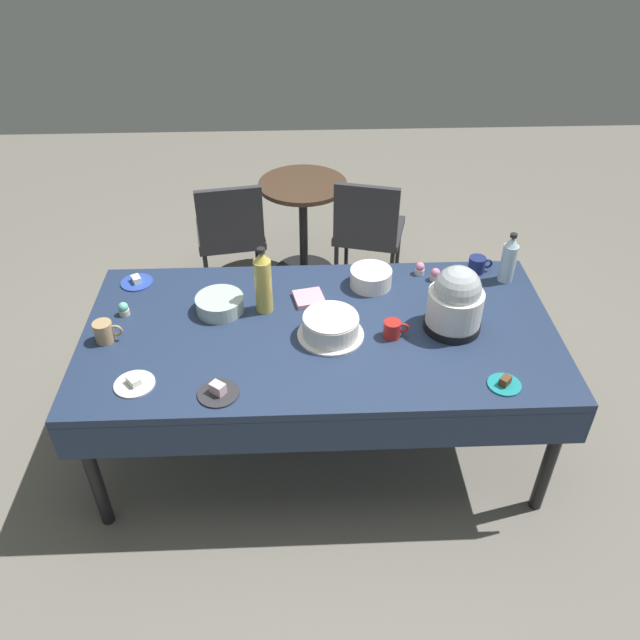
{
  "coord_description": "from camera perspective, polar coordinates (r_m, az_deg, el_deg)",
  "views": [
    {
      "loc": [
        -0.1,
        -2.31,
        2.57
      ],
      "look_at": [
        0.0,
        0.0,
        0.8
      ],
      "focal_mm": 35.54,
      "sensor_mm": 36.0,
      "label": 1
    }
  ],
  "objects": [
    {
      "name": "ground",
      "position": [
        3.46,
        0.0,
        -10.59
      ],
      "size": [
        9.0,
        9.0,
        0.0
      ],
      "primitive_type": "plane",
      "color": "slate"
    },
    {
      "name": "potluck_table",
      "position": [
        2.98,
        0.0,
        -1.71
      ],
      "size": [
        2.2,
        1.1,
        0.75
      ],
      "color": "navy",
      "rests_on": "ground"
    },
    {
      "name": "frosted_layer_cake",
      "position": [
        2.87,
        0.97,
        -0.6
      ],
      "size": [
        0.31,
        0.31,
        0.11
      ],
      "color": "silver",
      "rests_on": "potluck_table"
    },
    {
      "name": "slow_cooker",
      "position": [
        2.92,
        12.1,
        1.65
      ],
      "size": [
        0.26,
        0.26,
        0.33
      ],
      "color": "black",
      "rests_on": "potluck_table"
    },
    {
      "name": "glass_salad_bowl",
      "position": [
        3.07,
        -9.01,
        1.45
      ],
      "size": [
        0.23,
        0.23,
        0.08
      ],
      "primitive_type": "cylinder",
      "color": "#B2C6BC",
      "rests_on": "potluck_table"
    },
    {
      "name": "ceramic_snack_bowl",
      "position": [
        3.22,
        4.6,
        3.81
      ],
      "size": [
        0.21,
        0.21,
        0.09
      ],
      "primitive_type": "cylinder",
      "color": "silver",
      "rests_on": "potluck_table"
    },
    {
      "name": "dessert_plate_charcoal",
      "position": [
        2.64,
        -9.15,
        -6.38
      ],
      "size": [
        0.17,
        0.17,
        0.06
      ],
      "color": "#2D2D33",
      "rests_on": "potluck_table"
    },
    {
      "name": "dessert_plate_teal",
      "position": [
        2.76,
        16.28,
        -5.51
      ],
      "size": [
        0.14,
        0.14,
        0.04
      ],
      "color": "teal",
      "rests_on": "potluck_table"
    },
    {
      "name": "dessert_plate_white",
      "position": [
        2.76,
        -16.38,
        -5.48
      ],
      "size": [
        0.17,
        0.17,
        0.04
      ],
      "color": "white",
      "rests_on": "potluck_table"
    },
    {
      "name": "dessert_plate_cobalt",
      "position": [
        3.38,
        -16.18,
        3.34
      ],
      "size": [
        0.16,
        0.16,
        0.04
      ],
      "color": "#2D4CB2",
      "rests_on": "potluck_table"
    },
    {
      "name": "cupcake_mint",
      "position": [
        3.31,
        10.33,
        4.05
      ],
      "size": [
        0.05,
        0.05,
        0.07
      ],
      "color": "beige",
      "rests_on": "potluck_table"
    },
    {
      "name": "cupcake_berry",
      "position": [
        3.35,
        8.98,
        4.6
      ],
      "size": [
        0.05,
        0.05,
        0.07
      ],
      "color": "beige",
      "rests_on": "potluck_table"
    },
    {
      "name": "cupcake_vanilla",
      "position": [
        3.15,
        -17.27,
        0.95
      ],
      "size": [
        0.05,
        0.05,
        0.07
      ],
      "color": "beige",
      "rests_on": "potluck_table"
    },
    {
      "name": "soda_bottle_water",
      "position": [
        3.35,
        16.64,
        5.26
      ],
      "size": [
        0.08,
        0.08,
        0.27
      ],
      "color": "silver",
      "rests_on": "potluck_table"
    },
    {
      "name": "soda_bottle_ginger_ale",
      "position": [
        2.98,
        -5.15,
        3.44
      ],
      "size": [
        0.08,
        0.08,
        0.34
      ],
      "color": "gold",
      "rests_on": "potluck_table"
    },
    {
      "name": "coffee_mug_tan",
      "position": [
        3.01,
        -18.84,
        -1.01
      ],
      "size": [
        0.13,
        0.09,
        0.1
      ],
      "color": "tan",
      "rests_on": "potluck_table"
    },
    {
      "name": "coffee_mug_red",
      "position": [
        2.89,
        6.56,
        -0.82
      ],
      "size": [
        0.12,
        0.08,
        0.08
      ],
      "color": "#B2231E",
      "rests_on": "potluck_table"
    },
    {
      "name": "coffee_mug_navy",
      "position": [
        3.42,
        13.98,
        4.87
      ],
      "size": [
        0.13,
        0.09,
        0.08
      ],
      "color": "navy",
      "rests_on": "potluck_table"
    },
    {
      "name": "paper_napkin_stack",
      "position": [
        3.12,
        -1.0,
        1.98
      ],
      "size": [
        0.17,
        0.17,
        0.02
      ],
      "primitive_type": "cube",
      "rotation": [
        0.0,
        0.0,
        0.21
      ],
      "color": "pink",
      "rests_on": "potluck_table"
    },
    {
      "name": "maroon_chair_left",
      "position": [
        4.29,
        -8.06,
        7.99
      ],
      "size": [
        0.51,
        0.51,
        0.85
      ],
      "color": "#333338",
      "rests_on": "ground"
    },
    {
      "name": "maroon_chair_right",
      "position": [
        4.29,
        4.35,
        8.31
      ],
      "size": [
        0.54,
        0.54,
        0.85
      ],
      "color": "#333338",
      "rests_on": "ground"
    },
    {
      "name": "round_cafe_table",
      "position": [
        4.46,
        -1.53,
        9.68
      ],
      "size": [
        0.6,
        0.6,
        0.72
      ],
      "color": "#473323",
      "rests_on": "ground"
    }
  ]
}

